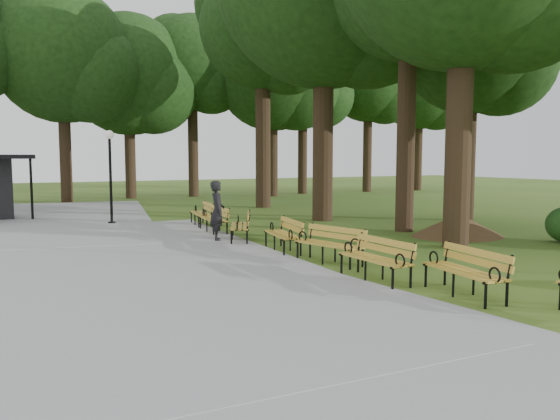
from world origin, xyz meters
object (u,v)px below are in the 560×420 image
dirt_mound (458,225)px  lawn_tree_5 (472,41)px  lawn_tree_4 (263,27)px  bench_2 (374,259)px  lamp_post (110,158)px  bench_4 (282,235)px  bench_3 (329,245)px  bench_7 (201,214)px  bench_6 (213,219)px  bench_5 (240,226)px  person (217,211)px  bench_1 (464,272)px

dirt_mound → lawn_tree_5: bearing=40.6°
lawn_tree_4 → bench_2: bearing=-108.1°
lamp_post → bench_4: bearing=-70.3°
lamp_post → lawn_tree_4: (8.09, 3.82, 6.33)m
dirt_mound → bench_2: bench_2 is taller
lamp_post → bench_2: size_ratio=1.83×
bench_3 → bench_7: size_ratio=1.00×
bench_2 → lawn_tree_4: bearing=160.6°
bench_6 → bench_7: 1.96m
bench_5 → lawn_tree_5: size_ratio=0.19×
bench_7 → bench_2: bearing=9.7°
lamp_post → bench_4: lamp_post is taller
person → bench_7: person is taller
dirt_mound → bench_2: size_ratio=1.35×
bench_5 → lawn_tree_5: 12.05m
bench_1 → bench_6: (-1.01, 9.97, 0.00)m
lamp_post → bench_7: lamp_post is taller
person → bench_3: bearing=-150.3°
bench_5 → dirt_mound: bearing=94.9°
person → bench_3: person is taller
bench_1 → bench_5: 7.91m
bench_3 → lamp_post: bearing=-178.7°
dirt_mound → bench_4: size_ratio=1.35×
bench_3 → bench_5: (-0.49, 4.16, 0.00)m
bench_3 → bench_1: bearing=-8.1°
bench_2 → bench_4: size_ratio=1.00×
dirt_mound → lawn_tree_4: 14.73m
person → lamp_post: 6.24m
person → dirt_mound: 7.56m
lawn_tree_5 → bench_5: bearing=-175.3°
lamp_post → dirt_mound: lamp_post is taller
bench_4 → lawn_tree_4: lawn_tree_4 is taller
lawn_tree_4 → lawn_tree_5: 10.24m
bench_6 → lawn_tree_5: (10.15, -1.29, 6.50)m
person → bench_1: size_ratio=0.95×
lawn_tree_4 → bench_1: bearing=-104.4°
bench_5 → bench_7: (0.22, 4.07, 0.00)m
dirt_mound → bench_6: bearing=146.2°
bench_1 → bench_7: same height
bench_4 → lamp_post: bearing=-150.3°
bench_4 → bench_6: same height
lamp_post → bench_1: (3.58, -13.81, -2.03)m
bench_2 → bench_3: size_ratio=1.00×
bench_7 → lawn_tree_4: bearing=146.5°
bench_2 → person: bearing=-173.3°
bench_7 → lawn_tree_5: bearing=81.1°
bench_2 → bench_6: size_ratio=1.00×
bench_1 → bench_2: 1.85m
bench_2 → bench_7: same height
lawn_tree_4 → bench_4: bearing=-113.5°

